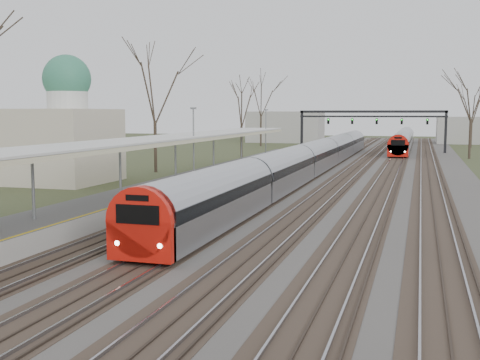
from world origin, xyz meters
name	(u,v)px	position (x,y,z in m)	size (l,w,h in m)	color
track_bed	(347,170)	(0.26, 55.00, 0.06)	(24.00, 160.00, 0.22)	#474442
platform	(194,182)	(-9.05, 37.50, 0.50)	(3.50, 69.00, 1.00)	#9E9B93
canopy	(169,139)	(-9.05, 32.99, 3.93)	(4.10, 50.00, 3.11)	slate
dome_building	(50,137)	(-21.71, 38.00, 3.72)	(10.00, 8.00, 10.30)	beige
signal_gantry	(372,118)	(0.29, 84.99, 4.91)	(21.00, 0.59, 6.08)	black
tree_west_far	(154,88)	(-17.00, 48.00, 8.02)	(5.50, 5.50, 11.33)	#2D231C
train_near	(314,157)	(-2.50, 52.34, 1.48)	(2.62, 75.21, 3.05)	#A9ACB4
train_far	(403,140)	(4.50, 94.65, 1.48)	(2.62, 45.21, 3.05)	#A9ACB4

